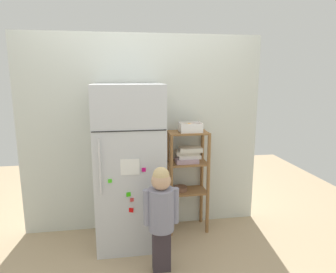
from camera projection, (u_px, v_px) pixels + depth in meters
ground_plane at (148, 240)px, 3.14m from camera, size 6.00×6.00×0.00m
kitchen_wall_back at (143, 134)px, 3.26m from camera, size 2.57×0.03×2.10m
refrigerator at (129, 166)px, 2.97m from camera, size 0.66×0.63×1.60m
child_standing at (161, 209)px, 2.55m from camera, size 0.30×0.22×0.94m
pantry_shelf_unit at (187, 167)px, 3.24m from camera, size 0.43×0.28×1.10m
fruit_bin at (190, 128)px, 3.15m from camera, size 0.23×0.17×0.10m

